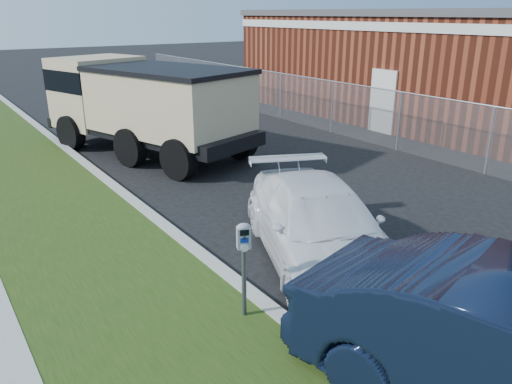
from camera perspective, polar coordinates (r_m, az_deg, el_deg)
ground at (r=9.51m, az=10.47°, el=-5.74°), size 120.00×120.00×0.00m
streetside at (r=8.94m, az=-26.94°, el=-9.00°), size 6.12×50.00×0.15m
chainlink_fence at (r=18.02m, az=8.76°, el=10.69°), size 0.06×30.06×30.00m
brick_building at (r=23.02m, az=18.46°, el=14.04°), size 9.20×14.20×4.17m
parking_meter at (r=6.59m, az=-1.41°, el=-6.61°), size 0.22×0.19×1.37m
white_wagon at (r=8.56m, az=6.99°, el=-3.61°), size 3.55×4.98×1.34m
dump_truck at (r=15.53m, az=-12.94°, el=10.00°), size 4.52×7.40×2.73m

